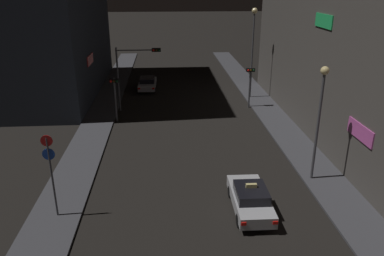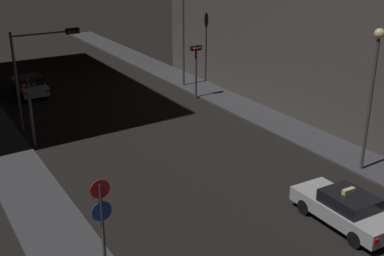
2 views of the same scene
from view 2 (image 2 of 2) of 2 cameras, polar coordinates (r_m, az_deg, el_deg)
name	(u,v)px [view 2 (image 2 of 2)]	position (r m, az deg, el deg)	size (l,w,h in m)	color
sidewalk_right	(215,94)	(36.11, 2.65, 3.89)	(2.67, 58.94, 0.12)	#424247
taxi	(345,208)	(20.61, 17.28, -8.84)	(1.87, 4.47, 1.62)	#B7B7BC
far_car	(30,85)	(37.99, -18.21, 4.77)	(1.93, 4.50, 1.42)	#B7B7BC
traffic_light_overhead	(39,59)	(30.14, -17.22, 7.62)	(4.01, 0.42, 5.85)	#47474C
traffic_light_left_kerb	(29,99)	(27.55, -18.26, 3.18)	(0.80, 0.42, 3.82)	#47474C
traffic_light_right_kerb	(196,60)	(34.60, 0.48, 7.81)	(0.80, 0.42, 3.89)	#47474C
sign_pole_left	(103,235)	(14.58, -10.21, -12.03)	(0.60, 0.10, 4.42)	#47474C
street_lamp_near_block	(373,78)	(24.17, 20.22, 5.46)	(0.48, 0.48, 6.86)	#47474C
street_lamp_far_block	(183,4)	(37.08, -1.03, 14.08)	(0.55, 0.55, 8.81)	#47474C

